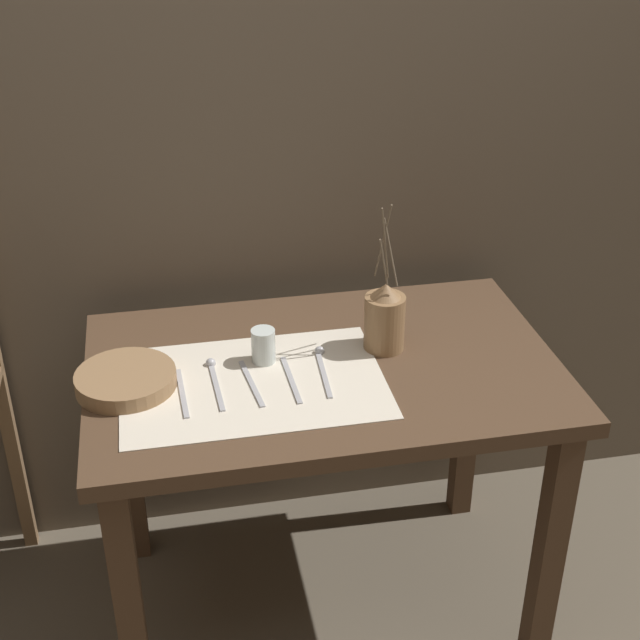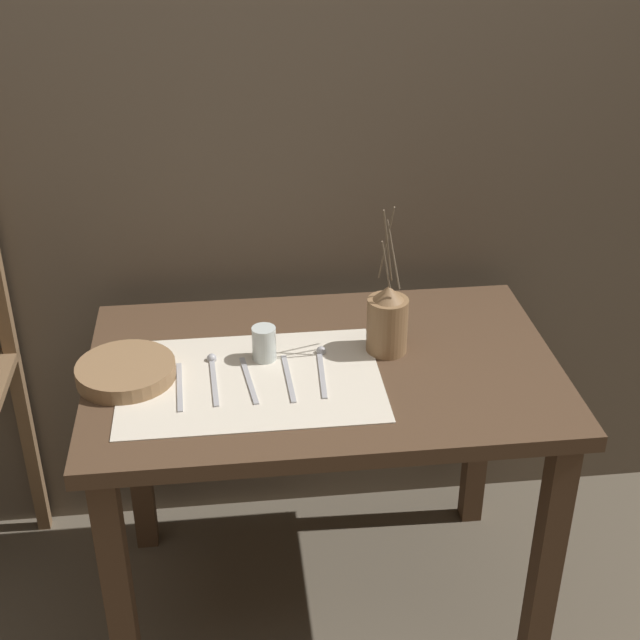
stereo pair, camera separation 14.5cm
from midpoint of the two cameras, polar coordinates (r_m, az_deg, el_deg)
ground_plane at (r=2.61m, az=1.86°, el=-17.49°), size 12.00×12.00×0.00m
stone_wall_back at (r=2.36m, az=0.69°, el=11.97°), size 7.00×0.06×2.40m
wooden_table at (r=2.18m, az=2.13°, el=-5.50°), size 1.11×0.71×0.78m
linen_cloth at (r=2.05m, az=-2.45°, el=-3.91°), size 0.60×0.41×0.00m
pitcher_with_flowers at (r=2.14m, az=6.28°, el=-0.10°), size 0.10×0.10×0.38m
wooden_bowl at (r=2.08m, az=-10.38°, el=-3.31°), size 0.23×0.23×0.04m
glass_tumbler_near at (r=2.11m, az=-1.63°, el=-1.55°), size 0.06×0.06×0.08m
fork_inner at (r=2.03m, az=-6.96°, el=-4.31°), size 0.02×0.20×0.00m
spoon_outer at (r=2.09m, az=-4.92°, el=-3.11°), size 0.03×0.21×0.02m
fork_outer at (r=2.04m, az=-2.54°, el=-3.92°), size 0.04×0.20×0.00m
knife_center at (r=2.05m, az=0.01°, el=-3.80°), size 0.02×0.20×0.00m
spoon_inner at (r=2.11m, az=1.99°, el=-2.64°), size 0.03×0.21×0.02m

